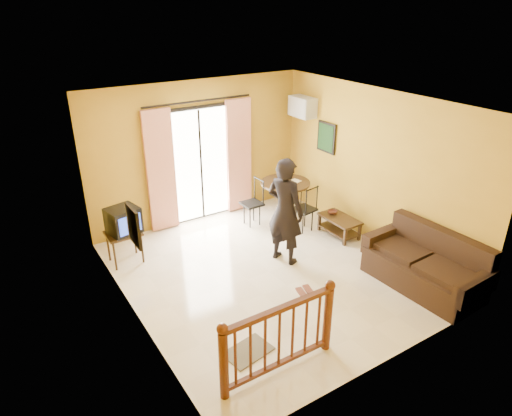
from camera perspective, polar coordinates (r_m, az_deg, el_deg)
ground at (r=7.69m, az=1.67°, el=-7.94°), size 5.00×5.00×0.00m
room_shell at (r=6.92m, az=1.85°, el=4.00°), size 5.00×5.00×5.00m
balcony_door at (r=9.09m, az=-6.90°, el=5.52°), size 2.25×0.14×2.46m
tv_table at (r=8.05m, az=-16.22°, el=-3.43°), size 0.56×0.47×0.56m
television at (r=7.92m, az=-16.25°, el=-1.50°), size 0.57×0.53×0.44m
picture_left at (r=5.94m, az=-15.03°, el=-2.19°), size 0.05×0.42×0.52m
dining_table at (r=9.17m, az=3.67°, el=2.29°), size 0.99×0.99×0.83m
water_jug at (r=9.13m, az=3.23°, el=4.25°), size 0.14×0.14×0.27m
serving_tray at (r=9.10m, az=4.73°, el=3.29°), size 0.32×0.24×0.02m
dining_chairs at (r=9.41m, az=3.40°, el=-1.46°), size 1.68×1.48×0.95m
air_conditioner at (r=9.50m, az=5.80°, el=12.47°), size 0.31×0.60×0.40m
botanical_print at (r=9.21m, az=8.79°, el=8.71°), size 0.05×0.50×0.60m
coffee_table at (r=8.84m, az=10.36°, el=-1.93°), size 0.46×0.82×0.37m
bowl at (r=8.91m, az=9.52°, el=-0.53°), size 0.24×0.24×0.06m
sofa at (r=7.67m, az=20.52°, el=-6.83°), size 0.95×1.93×0.91m
standing_person at (r=7.59m, az=3.66°, el=-0.41°), size 0.66×0.79×1.86m
stair_balustrade at (r=5.57m, az=2.93°, el=-15.45°), size 1.63×0.13×1.04m
doormat at (r=6.17m, az=-0.98°, el=-17.47°), size 0.66×0.49×0.02m
sandals at (r=7.24m, az=6.12°, el=-10.28°), size 0.30×0.27×0.03m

